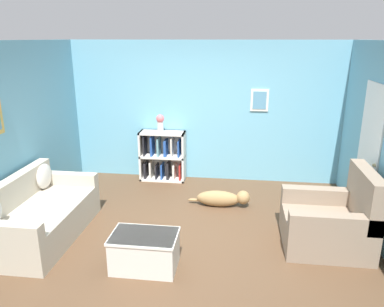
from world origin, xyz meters
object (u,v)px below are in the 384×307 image
couch (38,216)px  vase (160,122)px  bookshelf (163,157)px  dog (223,198)px  recliner_chair (332,221)px  coffee_table (145,250)px

couch → vase: bearing=62.8°
bookshelf → dog: 1.65m
couch → vase: 2.78m
recliner_chair → vase: (-2.71, 2.07, 0.79)m
recliner_chair → bookshelf: bearing=142.1°
couch → bookshelf: size_ratio=1.91×
recliner_chair → dog: 1.79m
couch → recliner_chair: bearing=4.2°
vase → recliner_chair: bearing=-37.4°
coffee_table → vase: bearing=98.0°
recliner_chair → coffee_table: (-2.30, -0.82, -0.11)m
recliner_chair → vase: size_ratio=3.24×
coffee_table → vase: vase is taller
bookshelf → dog: size_ratio=0.94×
couch → dog: size_ratio=1.79×
couch → coffee_table: couch is taller
couch → dog: 2.78m
recliner_chair → dog: bearing=145.7°
coffee_table → dog: (0.83, 1.82, -0.09)m
recliner_chair → couch: bearing=-175.8°
couch → recliner_chair: size_ratio=1.70×
bookshelf → coffee_table: 2.94m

